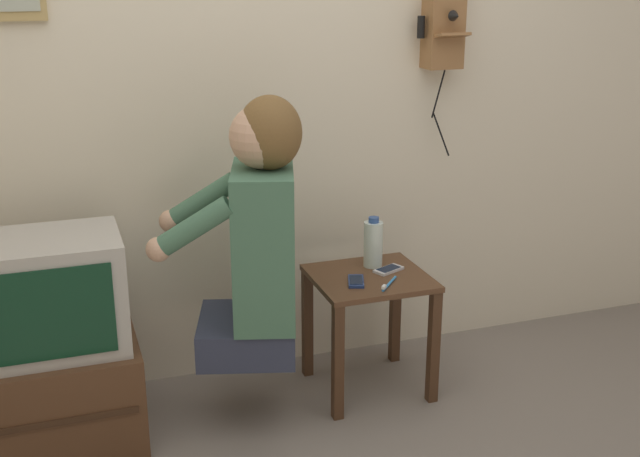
# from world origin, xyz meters

# --- Properties ---
(wall_back) EXTENTS (6.80, 0.05, 2.55)m
(wall_back) POSITION_xyz_m (0.00, 0.99, 1.27)
(wall_back) COLOR beige
(wall_back) RESTS_ON ground_plane
(side_table) EXTENTS (0.46, 0.42, 0.50)m
(side_table) POSITION_xyz_m (0.43, 0.61, 0.39)
(side_table) COLOR #51331E
(side_table) RESTS_ON ground_plane
(person) EXTENTS (0.61, 0.51, 0.98)m
(person) POSITION_xyz_m (-0.05, 0.53, 0.76)
(person) COLOR #2D3347
(person) RESTS_ON ground_plane
(tv_stand) EXTENTS (0.59, 0.50, 0.39)m
(tv_stand) POSITION_xyz_m (-0.80, 0.63, 0.19)
(tv_stand) COLOR #51331E
(tv_stand) RESTS_ON ground_plane
(television) EXTENTS (0.54, 0.39, 0.41)m
(television) POSITION_xyz_m (-0.81, 0.61, 0.59)
(television) COLOR #ADA89E
(television) RESTS_ON tv_stand
(wall_phone_antique) EXTENTS (0.19, 0.19, 0.80)m
(wall_phone_antique) POSITION_xyz_m (0.86, 0.90, 1.47)
(wall_phone_antique) COLOR olive
(cell_phone_held) EXTENTS (0.10, 0.14, 0.01)m
(cell_phone_held) POSITION_xyz_m (0.35, 0.56, 0.51)
(cell_phone_held) COLOR navy
(cell_phone_held) RESTS_ON side_table
(cell_phone_spare) EXTENTS (0.14, 0.10, 0.01)m
(cell_phone_spare) POSITION_xyz_m (0.52, 0.63, 0.51)
(cell_phone_spare) COLOR silver
(cell_phone_spare) RESTS_ON side_table
(water_bottle) EXTENTS (0.08, 0.08, 0.21)m
(water_bottle) POSITION_xyz_m (0.48, 0.71, 0.60)
(water_bottle) COLOR silver
(water_bottle) RESTS_ON side_table
(toothbrush) EXTENTS (0.11, 0.12, 0.02)m
(toothbrush) POSITION_xyz_m (0.46, 0.48, 0.51)
(toothbrush) COLOR #338CD8
(toothbrush) RESTS_ON side_table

